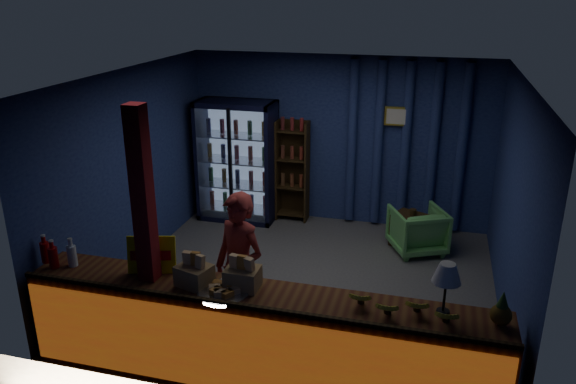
# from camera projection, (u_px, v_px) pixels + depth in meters

# --- Properties ---
(ground) EXTENTS (4.60, 4.60, 0.00)m
(ground) POSITION_uv_depth(u_px,v_px,m) (305.00, 284.00, 7.05)
(ground) COLOR #515154
(ground) RESTS_ON ground
(room_walls) EXTENTS (4.60, 4.60, 4.60)m
(room_walls) POSITION_uv_depth(u_px,v_px,m) (307.00, 165.00, 6.51)
(room_walls) COLOR navy
(room_walls) RESTS_ON ground
(counter) EXTENTS (4.40, 0.57, 0.99)m
(counter) POSITION_uv_depth(u_px,v_px,m) (257.00, 339.00, 5.16)
(counter) COLOR brown
(counter) RESTS_ON ground
(support_post) EXTENTS (0.16, 0.16, 2.60)m
(support_post) POSITION_uv_depth(u_px,v_px,m) (147.00, 244.00, 5.14)
(support_post) COLOR maroon
(support_post) RESTS_ON ground
(beverage_cooler) EXTENTS (1.20, 0.62, 1.90)m
(beverage_cooler) POSITION_uv_depth(u_px,v_px,m) (239.00, 161.00, 8.85)
(beverage_cooler) COLOR black
(beverage_cooler) RESTS_ON ground
(bottle_shelf) EXTENTS (0.50, 0.28, 1.60)m
(bottle_shelf) POSITION_uv_depth(u_px,v_px,m) (293.00, 171.00, 8.81)
(bottle_shelf) COLOR #3A2912
(bottle_shelf) RESTS_ON ground
(curtain_folds) EXTENTS (1.74, 0.14, 2.50)m
(curtain_folds) POSITION_uv_depth(u_px,v_px,m) (405.00, 146.00, 8.30)
(curtain_folds) COLOR navy
(curtain_folds) RESTS_ON room_walls
(framed_picture) EXTENTS (0.36, 0.04, 0.28)m
(framed_picture) POSITION_uv_depth(u_px,v_px,m) (397.00, 116.00, 8.14)
(framed_picture) COLOR gold
(framed_picture) RESTS_ON room_walls
(shopkeeper) EXTENTS (0.70, 0.59, 1.62)m
(shopkeeper) POSITION_uv_depth(u_px,v_px,m) (239.00, 269.00, 5.72)
(shopkeeper) COLOR maroon
(shopkeeper) RESTS_ON ground
(green_chair) EXTENTS (0.92, 0.93, 0.64)m
(green_chair) POSITION_uv_depth(u_px,v_px,m) (417.00, 230.00, 7.84)
(green_chair) COLOR #61BC5E
(green_chair) RESTS_ON ground
(side_table) EXTENTS (0.63, 0.56, 0.57)m
(side_table) POSITION_uv_depth(u_px,v_px,m) (411.00, 231.00, 8.03)
(side_table) COLOR #3A2912
(side_table) RESTS_ON ground
(yellow_sign) EXTENTS (0.46, 0.21, 0.36)m
(yellow_sign) POSITION_uv_depth(u_px,v_px,m) (152.00, 255.00, 5.31)
(yellow_sign) COLOR #D9D60B
(yellow_sign) RESTS_ON counter
(soda_bottles) EXTENTS (0.39, 0.17, 0.29)m
(soda_bottles) POSITION_uv_depth(u_px,v_px,m) (57.00, 254.00, 5.47)
(soda_bottles) COLOR #B40C0C
(soda_bottles) RESTS_ON counter
(snack_box_left) EXTENTS (0.36, 0.32, 0.32)m
(snack_box_left) POSITION_uv_depth(u_px,v_px,m) (194.00, 274.00, 5.10)
(snack_box_left) COLOR #A2804E
(snack_box_left) RESTS_ON counter
(snack_box_centre) EXTENTS (0.30, 0.25, 0.32)m
(snack_box_centre) POSITION_uv_depth(u_px,v_px,m) (243.00, 276.00, 5.05)
(snack_box_centre) COLOR #A2804E
(snack_box_centre) RESTS_ON counter
(pastry_tray) EXTENTS (0.47, 0.47, 0.08)m
(pastry_tray) POSITION_uv_depth(u_px,v_px,m) (223.00, 291.00, 4.98)
(pastry_tray) COLOR silver
(pastry_tray) RESTS_ON counter
(banana_bunches) EXTENTS (0.92, 0.28, 0.15)m
(banana_bunches) POSITION_uv_depth(u_px,v_px,m) (402.00, 306.00, 4.66)
(banana_bunches) COLOR yellow
(banana_bunches) RESTS_ON counter
(table_lamp) EXTENTS (0.24, 0.24, 0.47)m
(table_lamp) POSITION_uv_depth(u_px,v_px,m) (447.00, 275.00, 4.55)
(table_lamp) COLOR black
(table_lamp) RESTS_ON counter
(pineapple) EXTENTS (0.17, 0.17, 0.30)m
(pineapple) POSITION_uv_depth(u_px,v_px,m) (501.00, 312.00, 4.49)
(pineapple) COLOR #8B5E19
(pineapple) RESTS_ON counter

